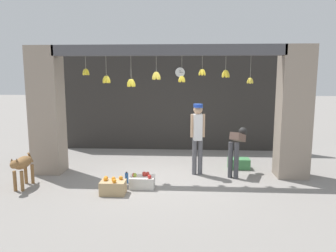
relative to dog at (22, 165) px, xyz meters
name	(u,v)px	position (x,y,z in m)	size (l,w,h in m)	color
ground_plane	(167,178)	(2.99, 0.85, -0.50)	(60.00, 60.00, 0.00)	gray
shop_back_wall	(173,102)	(2.99, 3.81, 1.02)	(7.09, 0.12, 3.03)	#2D2B28
shop_pillar_left	(47,111)	(0.09, 1.15, 1.02)	(0.70, 0.60, 3.03)	gray
shop_pillar_right	(294,112)	(5.89, 1.15, 1.02)	(0.70, 0.60, 3.03)	gray
storefront_awning	(166,53)	(2.97, 0.97, 2.36)	(5.19, 0.29, 0.95)	#4C4C51
dog	(22,165)	(0.00, 0.00, 0.00)	(0.26, 0.91, 0.72)	olive
shopkeeper	(198,133)	(3.70, 1.17, 0.51)	(0.34, 0.29, 1.69)	#56565B
worker_stooping	(237,145)	(4.62, 1.14, 0.23)	(0.51, 0.79, 1.09)	#424247
fruit_crate_oranges	(113,187)	(1.98, -0.26, -0.35)	(0.50, 0.34, 0.35)	tan
fruit_crate_apples	(142,181)	(2.52, 0.15, -0.36)	(0.51, 0.36, 0.32)	silver
produce_box_green	(239,163)	(4.77, 1.72, -0.37)	(0.53, 0.34, 0.26)	#42844C
water_bottle	(127,178)	(2.13, 0.43, -0.38)	(0.08, 0.08, 0.25)	#2D60AD
wall_clock	(180,72)	(3.22, 3.73, 1.94)	(0.31, 0.03, 0.31)	black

